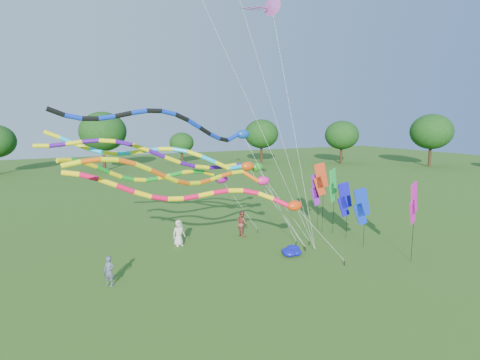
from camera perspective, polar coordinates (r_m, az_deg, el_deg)
name	(u,v)px	position (r m, az deg, el deg)	size (l,w,h in m)	color
ground	(325,284)	(21.68, 11.93, -14.26)	(160.00, 160.00, 0.00)	#275115
tree_ring	(253,175)	(20.54, 1.90, 0.65)	(118.17, 111.17, 9.73)	#382314
tube_kite_red	(215,196)	(21.14, -3.60, -2.23)	(14.17, 3.67, 6.55)	black
tube_kite_orange	(203,175)	(20.70, -5.35, 0.65)	(13.92, 2.60, 7.35)	black
tube_kite_purple	(178,158)	(24.23, -8.88, 3.16)	(15.74, 4.30, 7.93)	black
tube_kite_blue	(185,126)	(21.05, -7.76, 7.58)	(14.31, 2.06, 9.47)	black
tube_kite_cyan	(173,156)	(24.11, -9.49, 3.40)	(14.13, 5.97, 8.24)	black
tube_kite_green	(172,175)	(24.92, -9.65, 0.73)	(13.17, 2.89, 6.98)	black
delta_kite_high_c	(271,6)	(27.83, 4.50, 23.40)	(3.47, 4.41, 16.17)	black
banner_pole_blue_b	(344,200)	(28.88, 14.64, -2.70)	(1.16, 0.26, 4.08)	black
banner_pole_violet	(316,190)	(30.50, 10.79, -1.36)	(1.16, 0.18, 4.41)	black
banner_pole_green	(333,186)	(29.66, 13.08, -0.78)	(1.09, 0.54, 4.89)	black
banner_pole_blue_a	(361,206)	(27.22, 16.88, -3.63)	(1.09, 0.56, 4.01)	black
banner_pole_magenta_b	(414,203)	(25.09, 23.45, -3.06)	(1.10, 0.52, 4.85)	black
banner_pole_red	(321,180)	(29.90, 11.38, 0.06)	(1.13, 0.44, 5.25)	black
blue_nylon_heap	(292,249)	(26.01, 7.42, -9.71)	(1.41, 1.35, 0.50)	#0C109E
person_a	(179,233)	(27.16, -8.71, -7.45)	(0.86, 0.56, 1.76)	beige
person_b	(109,271)	(21.75, -18.14, -12.22)	(0.57, 0.37, 1.56)	#464D62
person_c	(242,223)	(29.03, 0.32, -6.20)	(0.90, 0.70, 1.85)	brown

